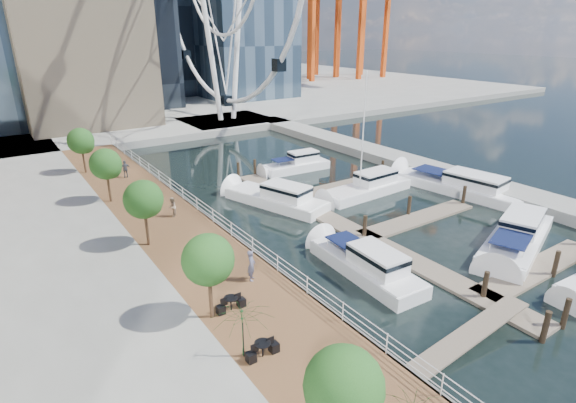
{
  "coord_description": "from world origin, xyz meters",
  "views": [
    {
      "loc": [
        -19.06,
        -14.13,
        14.74
      ],
      "look_at": [
        -1.86,
        11.11,
        3.0
      ],
      "focal_mm": 28.0,
      "sensor_mm": 36.0,
      "label": 1
    }
  ],
  "objects": [
    {
      "name": "pedestrian_near",
      "position": [
        -7.89,
        6.04,
        1.95
      ],
      "size": [
        0.77,
        0.83,
        1.9
      ],
      "primitive_type": "imported",
      "rotation": [
        0.0,
        0.0,
        0.95
      ],
      "color": "#52526D",
      "rests_on": "boardwalk"
    },
    {
      "name": "port_cranes",
      "position": [
        67.67,
        95.67,
        20.0
      ],
      "size": [
        40.0,
        52.0,
        38.0
      ],
      "color": "#D84C14",
      "rests_on": "ground"
    },
    {
      "name": "ground",
      "position": [
        0.0,
        0.0,
        0.0
      ],
      "size": [
        520.0,
        520.0,
        0.0
      ],
      "primitive_type": "plane",
      "color": "black",
      "rests_on": "ground"
    },
    {
      "name": "boardwalk",
      "position": [
        -9.0,
        15.0,
        0.5
      ],
      "size": [
        6.0,
        60.0,
        1.0
      ],
      "primitive_type": "cube",
      "color": "brown",
      "rests_on": "ground"
    },
    {
      "name": "pier",
      "position": [
        14.0,
        52.0,
        0.5
      ],
      "size": [
        14.0,
        12.0,
        1.0
      ],
      "primitive_type": "cube",
      "color": "gray",
      "rests_on": "ground"
    },
    {
      "name": "cafe_tables",
      "position": [
        -10.4,
        -2.0,
        1.37
      ],
      "size": [
        2.5,
        13.7,
        0.74
      ],
      "color": "black",
      "rests_on": "ground"
    },
    {
      "name": "yacht_foreground",
      "position": [
        11.1,
        0.76,
        0.0
      ],
      "size": [
        12.23,
        6.86,
        2.15
      ],
      "primitive_type": null,
      "rotation": [
        0.0,
        0.0,
        1.9
      ],
      "color": "white",
      "rests_on": "ground"
    },
    {
      "name": "railing",
      "position": [
        -6.1,
        15.0,
        1.52
      ],
      "size": [
        0.1,
        60.0,
        1.05
      ],
      "primitive_type": null,
      "color": "white",
      "rests_on": "boardwalk"
    },
    {
      "name": "land_far",
      "position": [
        0.0,
        102.0,
        0.5
      ],
      "size": [
        200.0,
        114.0,
        1.0
      ],
      "primitive_type": "cube",
      "color": "gray",
      "rests_on": "ground"
    },
    {
      "name": "moored_yachts",
      "position": [
        9.19,
        12.8,
        0.0
      ],
      "size": [
        22.7,
        33.33,
        11.5
      ],
      "color": "white",
      "rests_on": "ground"
    },
    {
      "name": "floating_docks",
      "position": [
        7.97,
        9.98,
        0.49
      ],
      "size": [
        16.0,
        34.0,
        2.6
      ],
      "color": "#6D6051",
      "rests_on": "ground"
    },
    {
      "name": "pedestrian_mid",
      "position": [
        -8.23,
        17.81,
        1.78
      ],
      "size": [
        0.91,
        0.96,
        1.56
      ],
      "primitive_type": "imported",
      "rotation": [
        0.0,
        0.0,
        -2.14
      ],
      "color": "gray",
      "rests_on": "boardwalk"
    },
    {
      "name": "street_trees",
      "position": [
        -11.4,
        14.0,
        4.29
      ],
      "size": [
        2.6,
        42.6,
        4.6
      ],
      "color": "#3F2B1C",
      "rests_on": "ground"
    },
    {
      "name": "breakwater",
      "position": [
        20.0,
        20.0,
        0.5
      ],
      "size": [
        4.0,
        60.0,
        1.0
      ],
      "primitive_type": "cube",
      "color": "gray",
      "rests_on": "ground"
    },
    {
      "name": "pedestrian_far",
      "position": [
        -8.43,
        29.94,
        1.87
      ],
      "size": [
        1.04,
        0.47,
        1.74
      ],
      "primitive_type": "imported",
      "rotation": [
        0.0,
        0.0,
        3.1
      ],
      "color": "#363A43",
      "rests_on": "boardwalk"
    },
    {
      "name": "seawall",
      "position": [
        -6.0,
        15.0,
        0.5
      ],
      "size": [
        0.25,
        60.0,
        1.0
      ],
      "primitive_type": "cube",
      "color": "#595954",
      "rests_on": "ground"
    }
  ]
}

